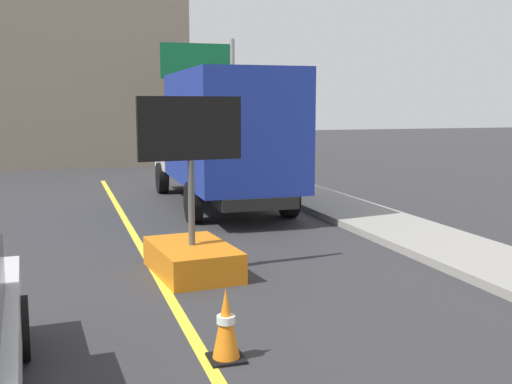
# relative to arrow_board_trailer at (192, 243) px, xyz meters

# --- Properties ---
(arrow_board_trailer) EXTENTS (1.60, 1.90, 2.70)m
(arrow_board_trailer) POSITION_rel_arrow_board_trailer_xyz_m (0.00, 0.00, 0.00)
(arrow_board_trailer) COLOR orange
(arrow_board_trailer) RESTS_ON ground
(box_truck) EXTENTS (2.59, 7.45, 3.34)m
(box_truck) POSITION_rel_arrow_board_trailer_xyz_m (2.01, 6.01, 1.33)
(box_truck) COLOR black
(box_truck) RESTS_ON ground
(highway_guide_sign) EXTENTS (2.79, 0.18, 5.00)m
(highway_guide_sign) POSITION_rel_arrow_board_trailer_xyz_m (3.64, 13.60, 2.94)
(highway_guide_sign) COLOR gray
(highway_guide_sign) RESTS_ON ground
(far_building_block) EXTENTS (14.74, 8.93, 7.45)m
(far_building_block) POSITION_rel_arrow_board_trailer_xyz_m (-3.93, 21.11, 3.24)
(far_building_block) COLOR gray
(far_building_block) RESTS_ON ground
(traffic_cone_mid_lane) EXTENTS (0.36, 0.36, 0.75)m
(traffic_cone_mid_lane) POSITION_rel_arrow_board_trailer_xyz_m (-0.34, -3.29, -0.11)
(traffic_cone_mid_lane) COLOR black
(traffic_cone_mid_lane) RESTS_ON ground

